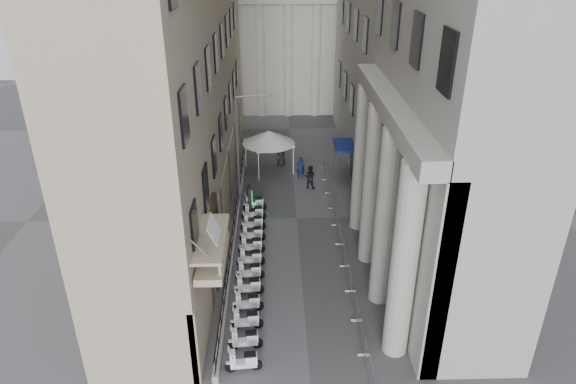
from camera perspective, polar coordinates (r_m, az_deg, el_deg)
The scene contains 31 objects.
iron_fence at distance 36.02m, azimuth -5.83°, elevation -3.92°, with size 0.30×28.00×1.40m, color black, non-canonical shape.
blue_awning at distance 43.36m, azimuth 6.09°, elevation 1.58°, with size 1.60×3.00×3.00m, color navy, non-canonical shape.
flag at distance 25.68m, azimuth -7.13°, elevation -18.76°, with size 1.00×1.40×8.20m, color #9E0C11, non-canonical shape.
scooter_0 at distance 25.44m, azimuth -4.89°, elevation -19.15°, with size 0.56×1.40×1.50m, color white, non-canonical shape.
scooter_1 at distance 26.46m, azimuth -4.72°, elevation -16.94°, with size 0.56×1.40×1.50m, color white, non-canonical shape.
scooter_2 at distance 27.51m, azimuth -4.57°, elevation -14.89°, with size 0.56×1.40×1.50m, color white, non-canonical shape.
scooter_3 at distance 28.60m, azimuth -4.44°, elevation -13.00°, with size 0.56×1.40×1.50m, color white, non-canonical shape.
scooter_4 at distance 29.71m, azimuth -4.31°, elevation -11.25°, with size 0.56×1.40×1.50m, color white, non-canonical shape.
scooter_5 at distance 30.85m, azimuth -4.20°, elevation -9.63°, with size 0.56×1.40×1.50m, color white, non-canonical shape.
scooter_6 at distance 32.02m, azimuth -4.09°, elevation -8.12°, with size 0.56×1.40×1.50m, color white, non-canonical shape.
scooter_7 at distance 33.20m, azimuth -4.00°, elevation -6.73°, with size 0.56×1.40×1.50m, color white, non-canonical shape.
scooter_8 at distance 34.41m, azimuth -3.91°, elevation -5.42°, with size 0.56×1.40×1.50m, color white, non-canonical shape.
scooter_9 at distance 35.62m, azimuth -3.83°, elevation -4.21°, with size 0.56×1.40×1.50m, color white, non-canonical shape.
scooter_10 at distance 36.86m, azimuth -3.75°, elevation -3.08°, with size 0.56×1.40×1.50m, color white, non-canonical shape.
scooter_11 at distance 38.11m, azimuth -3.68°, elevation -2.02°, with size 0.56×1.40×1.50m, color white, non-canonical shape.
barrier_0 at distance 25.43m, azimuth 8.92°, elevation -19.46°, with size 0.60×2.40×1.10m, color #A3A5AB, non-canonical shape.
barrier_1 at distance 27.20m, azimuth 8.02°, elevation -15.70°, with size 0.60×2.40×1.10m, color #A3A5AB, non-canonical shape.
barrier_2 at distance 29.07m, azimuth 7.27°, elevation -12.40°, with size 0.60×2.40×1.10m, color #A3A5AB, non-canonical shape.
barrier_3 at distance 31.03m, azimuth 6.62°, elevation -9.52°, with size 0.60×2.40×1.10m, color #A3A5AB, non-canonical shape.
barrier_4 at distance 33.07m, azimuth 6.06°, elevation -6.98°, with size 0.60×2.40×1.10m, color #A3A5AB, non-canonical shape.
barrier_5 at distance 35.16m, azimuth 5.57°, elevation -4.73°, with size 0.60×2.40×1.10m, color #A3A5AB, non-canonical shape.
barrier_6 at distance 37.30m, azimuth 5.14°, elevation -2.75°, with size 0.60×2.40×1.10m, color #A3A5AB, non-canonical shape.
barrier_7 at distance 39.49m, azimuth 4.76°, elevation -0.98°, with size 0.60×2.40×1.10m, color #A3A5AB, non-canonical shape.
barrier_8 at distance 41.71m, azimuth 4.42°, elevation 0.61°, with size 0.60×2.40×1.10m, color #A3A5AB, non-canonical shape.
barrier_9 at distance 43.96m, azimuth 4.11°, elevation 2.03°, with size 0.60×2.40×1.10m, color #A3A5AB, non-canonical shape.
security_tent at distance 42.95m, azimuth -1.19°, elevation 5.88°, with size 4.47×4.47×3.63m.
street_lamp at distance 37.11m, azimuth -5.15°, elevation 5.57°, with size 2.67×0.80×8.33m.
info_kiosk at distance 37.54m, azimuth -4.30°, elevation -0.77°, with size 0.43×0.97×1.99m.
pedestrian_a at distance 42.69m, azimuth 1.40°, elevation 2.73°, with size 0.70×0.46×1.92m, color #0C1633.
pedestrian_b at distance 40.96m, azimuth 2.44°, elevation 1.69°, with size 0.96×0.75×1.98m, color black.
pedestrian_c at distance 45.08m, azimuth -0.77°, elevation 4.14°, with size 0.99×0.65×2.03m, color black.
Camera 1 is at (-1.43, -12.98, 18.15)m, focal length 32.00 mm.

